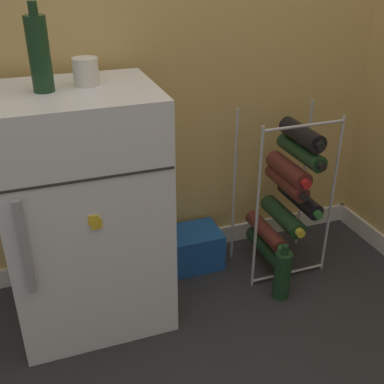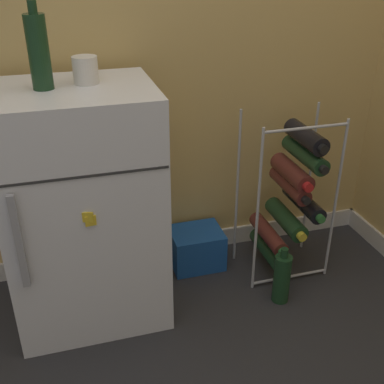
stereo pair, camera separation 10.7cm
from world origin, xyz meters
name	(u,v)px [view 1 (the left image)]	position (x,y,z in m)	size (l,w,h in m)	color
ground_plane	(208,326)	(0.00, 0.00, 0.00)	(14.00, 14.00, 0.00)	#28282B
mini_fridge	(85,212)	(-0.40, 0.25, 0.46)	(0.56, 0.49, 0.92)	white
wine_rack	(286,193)	(0.48, 0.29, 0.37)	(0.37, 0.32, 0.74)	#B2B2B7
soda_box	(194,248)	(0.09, 0.41, 0.09)	(0.24, 0.19, 0.18)	#194C9E
fridge_top_cup	(86,72)	(-0.34, 0.29, 0.97)	(0.09, 0.09, 0.09)	silver
fridge_top_bottle	(39,53)	(-0.48, 0.26, 1.04)	(0.07, 0.07, 0.27)	#19381E
loose_bottle_floor	(282,274)	(0.36, 0.07, 0.11)	(0.07, 0.07, 0.26)	#19381E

